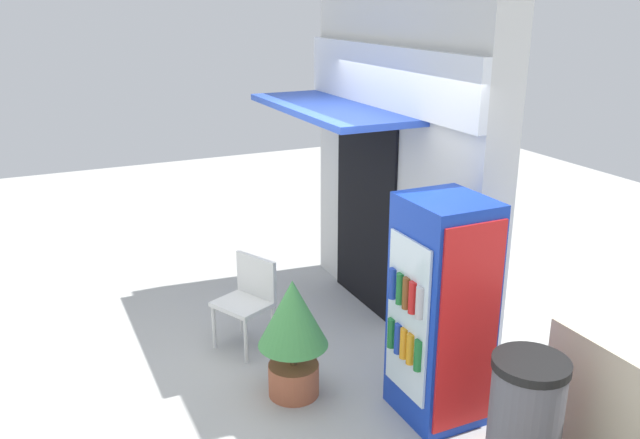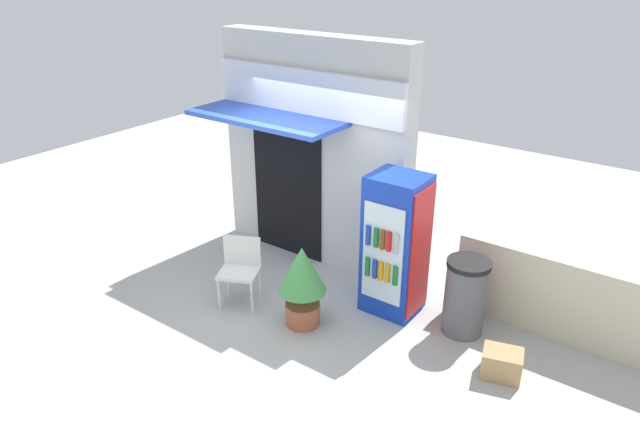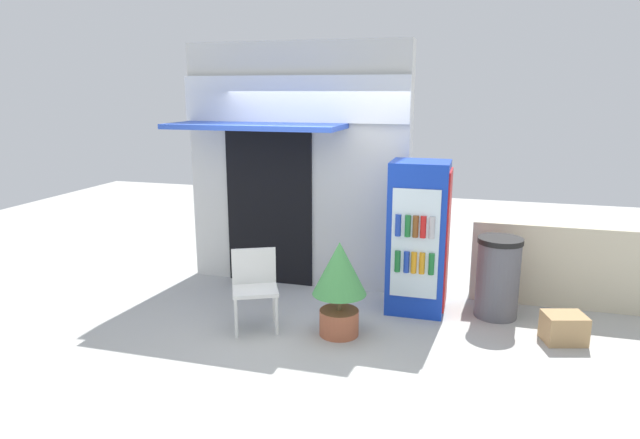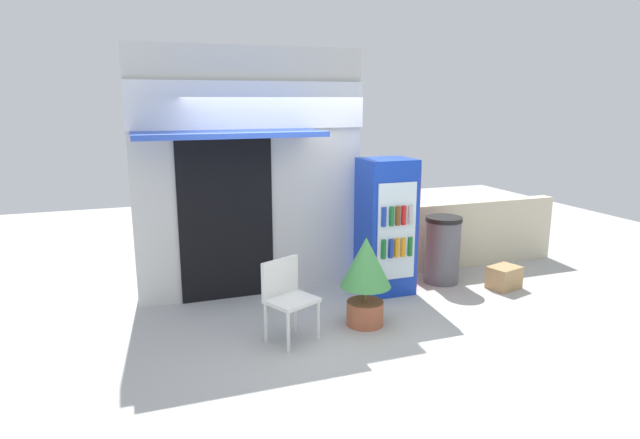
% 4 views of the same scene
% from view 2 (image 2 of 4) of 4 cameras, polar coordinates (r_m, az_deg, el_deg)
% --- Properties ---
extents(ground, '(16.00, 16.00, 0.00)m').
position_cam_2_polar(ground, '(7.40, -4.57, -8.41)').
color(ground, '#B2B2AD').
extents(storefront_building, '(2.89, 1.17, 3.10)m').
position_cam_2_polar(storefront_building, '(7.97, -0.77, 6.87)').
color(storefront_building, silver).
rests_on(storefront_building, ground).
extents(drink_cooler, '(0.67, 0.63, 1.75)m').
position_cam_2_polar(drink_cooler, '(6.96, 7.37, -2.52)').
color(drink_cooler, '#1438B2').
rests_on(drink_cooler, ground).
extents(plastic_chair, '(0.60, 0.57, 0.85)m').
position_cam_2_polar(plastic_chair, '(7.30, -7.77, -4.45)').
color(plastic_chair, silver).
rests_on(plastic_chair, ground).
extents(potted_plant_near_shop, '(0.57, 0.57, 1.01)m').
position_cam_2_polar(potted_plant_near_shop, '(6.76, -1.75, -5.80)').
color(potted_plant_near_shop, '#AD5B3D').
rests_on(potted_plant_near_shop, ground).
extents(trash_bin, '(0.50, 0.50, 0.92)m').
position_cam_2_polar(trash_bin, '(6.90, 13.98, -7.31)').
color(trash_bin, '#595960').
rests_on(trash_bin, ground).
extents(stone_boundary_wall, '(2.56, 0.20, 0.98)m').
position_cam_2_polar(stone_boundary_wall, '(7.13, 23.01, -7.33)').
color(stone_boundary_wall, beige).
rests_on(stone_boundary_wall, ground).
extents(cardboard_box, '(0.47, 0.41, 0.30)m').
position_cam_2_polar(cardboard_box, '(6.52, 17.31, -13.28)').
color(cardboard_box, tan).
rests_on(cardboard_box, ground).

